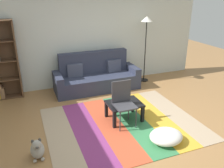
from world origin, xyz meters
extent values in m
plane|color=#9E7042|center=(0.00, 0.00, 0.00)|extent=(14.00, 14.00, 0.00)
cube|color=silver|center=(0.00, 2.55, 1.35)|extent=(6.80, 0.10, 2.70)
cube|color=tan|center=(-1.27, 0.07, 0.01)|extent=(0.50, 2.46, 0.01)
cube|color=#843370|center=(-0.77, 0.07, 0.01)|extent=(0.50, 2.46, 0.01)
cube|color=#C64C2D|center=(-0.27, 0.07, 0.01)|extent=(0.50, 2.46, 0.01)
cube|color=#387F4C|center=(0.24, 0.07, 0.01)|extent=(0.50, 2.46, 0.01)
cube|color=gold|center=(0.74, 0.07, 0.01)|extent=(0.50, 2.46, 0.01)
cube|color=tan|center=(1.24, 0.07, 0.01)|extent=(0.50, 2.46, 0.01)
cube|color=#2D3347|center=(0.07, 1.95, 0.20)|extent=(1.90, 0.80, 0.40)
cube|color=#2D3347|center=(0.07, 2.25, 0.70)|extent=(1.90, 0.20, 0.60)
cube|color=#2D3347|center=(-0.97, 1.95, 0.28)|extent=(0.18, 0.80, 0.56)
cube|color=#2D3347|center=(1.11, 1.95, 0.28)|extent=(0.18, 0.80, 0.56)
cube|color=#42475B|center=(-0.48, 2.13, 0.56)|extent=(0.42, 0.19, 0.36)
cube|color=#42475B|center=(0.62, 2.13, 0.56)|extent=(0.42, 0.19, 0.36)
cube|color=brown|center=(-1.85, 2.30, 0.96)|extent=(0.04, 0.28, 1.92)
cube|color=brown|center=(-2.28, 2.30, 0.02)|extent=(0.86, 0.28, 0.02)
cube|color=brown|center=(-2.28, 2.30, 0.49)|extent=(0.86, 0.28, 0.02)
cube|color=#8C6647|center=(-2.33, 2.25, 0.21)|extent=(0.05, 0.16, 0.36)
cube|color=#8C6647|center=(-2.29, 2.25, 0.16)|extent=(0.04, 0.16, 0.27)
cube|color=black|center=(0.09, 0.22, 0.37)|extent=(0.70, 0.54, 0.04)
cube|color=black|center=(-0.22, -0.01, 0.18)|extent=(0.06, 0.06, 0.34)
cube|color=black|center=(0.40, -0.01, 0.18)|extent=(0.06, 0.06, 0.34)
cube|color=black|center=(-0.22, 0.45, 0.18)|extent=(0.06, 0.06, 0.34)
cube|color=black|center=(0.40, 0.45, 0.18)|extent=(0.06, 0.06, 0.34)
ellipsoid|color=white|center=(0.45, -0.79, 0.12)|extent=(0.60, 0.52, 0.23)
ellipsoid|color=#9E998E|center=(-1.71, -0.35, 0.13)|extent=(0.22, 0.30, 0.26)
sphere|color=#9E998E|center=(-1.71, -0.46, 0.30)|extent=(0.15, 0.15, 0.15)
ellipsoid|color=#474440|center=(-1.71, -0.52, 0.29)|extent=(0.06, 0.07, 0.05)
ellipsoid|color=#474440|center=(-1.76, -0.44, 0.36)|extent=(0.05, 0.04, 0.08)
ellipsoid|color=#474440|center=(-1.65, -0.44, 0.36)|extent=(0.05, 0.04, 0.08)
sphere|color=#9E998E|center=(-1.77, -0.49, 0.03)|extent=(0.06, 0.06, 0.06)
sphere|color=#9E998E|center=(-1.65, -0.49, 0.03)|extent=(0.06, 0.06, 0.06)
cylinder|color=black|center=(1.59, 2.11, 0.01)|extent=(0.26, 0.26, 0.02)
cylinder|color=black|center=(1.59, 2.11, 0.88)|extent=(0.03, 0.03, 1.71)
cone|color=white|center=(1.59, 2.11, 1.80)|extent=(0.32, 0.32, 0.14)
cube|color=black|center=(0.11, 0.22, 0.40)|extent=(0.06, 0.15, 0.02)
cube|color=#38383D|center=(0.00, 0.00, 0.44)|extent=(0.40, 0.40, 0.03)
cube|color=#38383D|center=(0.00, 0.18, 0.68)|extent=(0.40, 0.03, 0.44)
cylinder|color=#38383D|center=(-0.17, -0.17, 0.21)|extent=(0.02, 0.02, 0.42)
cylinder|color=#38383D|center=(0.17, -0.17, 0.21)|extent=(0.02, 0.02, 0.42)
cylinder|color=#38383D|center=(-0.17, 0.17, 0.21)|extent=(0.02, 0.02, 0.42)
cylinder|color=#38383D|center=(0.17, 0.17, 0.21)|extent=(0.02, 0.02, 0.42)
camera|label=1|loc=(-1.72, -3.71, 2.53)|focal=37.65mm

